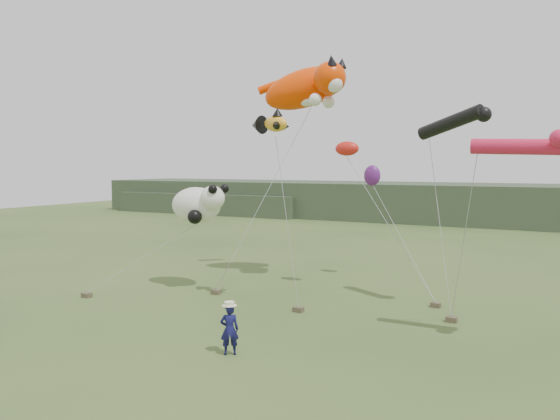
# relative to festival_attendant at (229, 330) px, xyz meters

# --- Properties ---
(ground) EXTENTS (120.00, 120.00, 0.00)m
(ground) POSITION_rel_festival_attendant_xyz_m (-0.45, 1.14, -0.81)
(ground) COLOR #385123
(ground) RESTS_ON ground
(headland) EXTENTS (90.00, 13.00, 4.00)m
(headland) POSITION_rel_festival_attendant_xyz_m (-3.56, 45.83, 1.12)
(headland) COLOR #2D3D28
(headland) RESTS_ON ground
(festival_attendant) EXTENTS (0.70, 0.66, 1.61)m
(festival_attendant) POSITION_rel_festival_attendant_xyz_m (0.00, 0.00, 0.00)
(festival_attendant) COLOR #121347
(festival_attendant) RESTS_ON ground
(sandbag_anchors) EXTENTS (15.75, 6.00, 0.21)m
(sandbag_anchors) POSITION_rel_festival_attendant_xyz_m (-1.05, 6.25, -0.70)
(sandbag_anchors) COLOR brown
(sandbag_anchors) RESTS_ON ground
(cat_kite) EXTENTS (5.73, 3.65, 3.09)m
(cat_kite) POSITION_rel_festival_attendant_xyz_m (-2.68, 11.65, 9.18)
(cat_kite) COLOR #F53A00
(cat_kite) RESTS_ON ground
(fish_kite) EXTENTS (2.14, 1.41, 1.05)m
(fish_kite) POSITION_rel_festival_attendant_xyz_m (-2.02, 6.16, 6.91)
(fish_kite) COLOR gold
(fish_kite) RESTS_ON ground
(tube_kites) EXTENTS (5.84, 5.59, 2.08)m
(tube_kites) POSITION_rel_festival_attendant_xyz_m (6.33, 7.34, 6.45)
(tube_kites) COLOR black
(tube_kites) RESTS_ON ground
(panda_kite) EXTENTS (3.09, 2.00, 1.92)m
(panda_kite) POSITION_rel_festival_attendant_xyz_m (-6.56, 7.29, 3.28)
(panda_kite) COLOR white
(panda_kite) RESTS_ON ground
(misc_kites) EXTENTS (1.25, 3.74, 2.21)m
(misc_kites) POSITION_rel_festival_attendant_xyz_m (-0.00, 11.94, 5.27)
(misc_kites) COLOR red
(misc_kites) RESTS_ON ground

